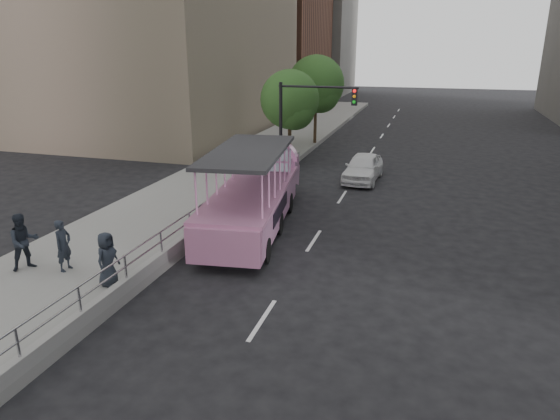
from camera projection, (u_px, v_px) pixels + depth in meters
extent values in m
plane|color=black|center=(253.00, 283.00, 15.49)|extent=(160.00, 160.00, 0.00)
cube|color=gray|center=(215.00, 183.00, 26.12)|extent=(5.50, 80.00, 0.30)
cube|color=gray|center=(190.00, 235.00, 18.02)|extent=(0.24, 30.00, 0.36)
cylinder|color=#B1B1B6|center=(17.00, 342.00, 10.59)|extent=(0.07, 0.07, 0.70)
cylinder|color=#B1B1B6|center=(79.00, 299.00, 12.41)|extent=(0.07, 0.07, 0.70)
cylinder|color=#B1B1B6|center=(125.00, 267.00, 14.22)|extent=(0.07, 0.07, 0.70)
cylinder|color=#B1B1B6|center=(161.00, 242.00, 16.04)|extent=(0.07, 0.07, 0.70)
cylinder|color=#B1B1B6|center=(189.00, 222.00, 17.85)|extent=(0.07, 0.07, 0.70)
cylinder|color=#B1B1B6|center=(213.00, 205.00, 19.67)|extent=(0.07, 0.07, 0.70)
cylinder|color=#B1B1B6|center=(232.00, 192.00, 21.49)|extent=(0.07, 0.07, 0.70)
cylinder|color=#B1B1B6|center=(248.00, 181.00, 23.30)|extent=(0.07, 0.07, 0.70)
cylinder|color=#B1B1B6|center=(262.00, 171.00, 25.12)|extent=(0.07, 0.07, 0.70)
cylinder|color=#B1B1B6|center=(274.00, 162.00, 26.93)|extent=(0.07, 0.07, 0.70)
cylinder|color=#B1B1B6|center=(189.00, 222.00, 17.85)|extent=(0.06, 22.00, 0.06)
cylinder|color=#B1B1B6|center=(189.00, 213.00, 17.75)|extent=(0.06, 22.00, 0.06)
cylinder|color=black|center=(203.00, 246.00, 17.15)|extent=(0.45, 0.91, 0.87)
cylinder|color=black|center=(264.00, 250.00, 16.82)|extent=(0.45, 0.91, 0.87)
cylinder|color=black|center=(224.00, 221.00, 19.69)|extent=(0.45, 0.91, 0.87)
cylinder|color=black|center=(278.00, 223.00, 19.37)|extent=(0.45, 0.91, 0.87)
cylinder|color=black|center=(241.00, 201.00, 22.24)|extent=(0.45, 0.91, 0.87)
cylinder|color=black|center=(288.00, 203.00, 21.91)|extent=(0.45, 0.91, 0.87)
cube|color=#D587BA|center=(252.00, 207.00, 19.54)|extent=(3.47, 8.20, 1.21)
cube|color=#D587BA|center=(272.00, 173.00, 23.82)|extent=(2.63, 2.36, 1.51)
cylinder|color=#D587BA|center=(275.00, 163.00, 24.50)|extent=(2.35, 0.98, 2.28)
cube|color=#AB638B|center=(223.00, 247.00, 15.67)|extent=(2.45, 0.66, 1.21)
cube|color=#AB638B|center=(251.00, 191.00, 19.33)|extent=(3.62, 8.51, 0.12)
cube|color=#27272A|center=(248.00, 151.00, 18.45)|extent=(3.40, 6.69, 0.14)
cube|color=#878F9F|center=(266.00, 159.00, 21.91)|extent=(2.24, 0.50, 1.02)
cube|color=#D587BA|center=(267.00, 164.00, 22.41)|extent=(2.24, 1.25, 0.48)
imported|color=white|center=(363.00, 167.00, 26.99)|extent=(1.93, 4.40, 1.48)
imported|color=#222933|center=(63.00, 245.00, 15.44)|extent=(0.41, 0.61, 1.65)
imported|color=#222933|center=(24.00, 242.00, 15.50)|extent=(1.06, 1.12, 1.82)
imported|color=#222933|center=(107.00, 259.00, 14.48)|extent=(0.58, 0.83, 1.63)
cylinder|color=black|center=(256.00, 176.00, 23.40)|extent=(0.08, 0.08, 2.38)
cube|color=navy|center=(256.00, 155.00, 23.09)|extent=(0.27, 0.54, 0.86)
cube|color=white|center=(256.00, 155.00, 23.08)|extent=(0.17, 0.35, 0.52)
cylinder|color=black|center=(281.00, 132.00, 26.83)|extent=(0.18, 0.18, 5.20)
cylinder|color=black|center=(318.00, 87.00, 25.52)|extent=(4.20, 0.12, 0.12)
cube|color=black|center=(355.00, 97.00, 25.13)|extent=(0.28, 0.22, 0.85)
sphere|color=red|center=(354.00, 91.00, 24.92)|extent=(0.16, 0.16, 0.16)
cylinder|color=#382919|center=(290.00, 140.00, 30.48)|extent=(0.22, 0.22, 3.08)
sphere|color=#305421|center=(290.00, 99.00, 29.72)|extent=(3.52, 3.52, 3.52)
sphere|color=#305421|center=(295.00, 110.00, 29.51)|extent=(2.42, 2.42, 2.42)
cylinder|color=#382919|center=(315.00, 123.00, 35.81)|extent=(0.22, 0.22, 3.47)
sphere|color=#305421|center=(316.00, 84.00, 34.95)|extent=(3.97, 3.97, 3.97)
sphere|color=#305421|center=(320.00, 93.00, 34.76)|extent=(2.73, 2.73, 2.73)
cube|color=slate|center=(297.00, 25.00, 74.91)|extent=(16.00, 14.00, 20.00)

